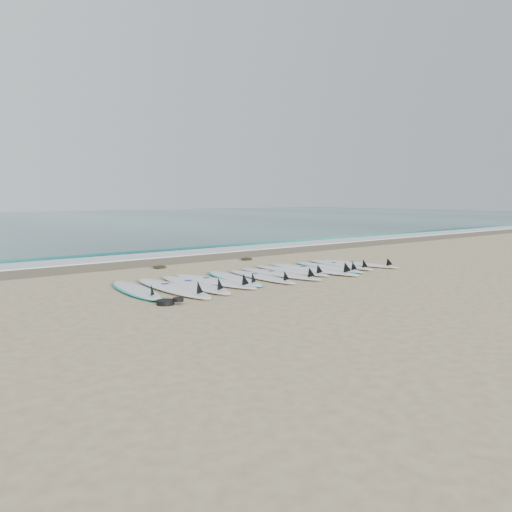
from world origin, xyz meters
TOP-DOWN VIEW (x-y plane):
  - ground at (0.00, 0.00)m, footprint 120.00×120.00m
  - wet_sand_band at (0.00, 4.10)m, footprint 120.00×1.80m
  - foam_band at (0.00, 5.50)m, footprint 120.00×1.40m
  - wave_crest at (0.00, 7.00)m, footprint 120.00×1.00m
  - surfboard_0 at (-3.32, 0.11)m, footprint 0.84×2.54m
  - surfboard_1 at (-2.67, -0.24)m, footprint 0.60×2.87m
  - surfboard_2 at (-2.09, -0.16)m, footprint 0.66×2.78m
  - surfboard_3 at (-1.52, -0.06)m, footprint 0.88×2.73m
  - surfboard_4 at (-0.93, 0.06)m, footprint 0.96×2.55m
  - surfboard_5 at (-0.30, -0.18)m, footprint 0.59×2.49m
  - surfboard_6 at (0.32, -0.15)m, footprint 0.83×2.69m
  - surfboard_7 at (0.91, 0.11)m, footprint 0.76×2.53m
  - surfboard_8 at (1.47, -0.11)m, footprint 0.89×2.95m
  - surfboard_9 at (2.11, -0.01)m, footprint 0.69×2.50m
  - surfboard_10 at (2.70, 0.08)m, footprint 0.67×2.47m
  - surfboard_11 at (3.31, -0.12)m, footprint 0.88×2.45m
  - seaweed_near at (-1.39, 2.88)m, footprint 0.38×0.29m
  - seaweed_far at (1.51, 2.84)m, footprint 0.38×0.30m
  - leash_coil at (-3.37, -1.33)m, footprint 0.46×0.36m

SIDE VIEW (x-z plane):
  - ground at x=0.00m, z-range 0.00..0.00m
  - wet_sand_band at x=0.00m, z-range 0.00..0.01m
  - foam_band at x=0.00m, z-range 0.00..0.04m
  - seaweed_near at x=-1.39m, z-range 0.00..0.07m
  - seaweed_far at x=1.51m, z-range 0.00..0.07m
  - surfboard_9 at x=2.11m, z-range -0.11..0.20m
  - surfboard_0 at x=-3.32m, z-range -0.11..0.21m
  - surfboard_4 at x=-0.93m, z-range -0.11..0.21m
  - leash_coil at x=-3.37m, z-range -0.01..0.10m
  - wave_crest at x=0.00m, z-range 0.00..0.10m
  - surfboard_11 at x=3.31m, z-range -0.10..0.21m
  - surfboard_10 at x=2.70m, z-range -0.10..0.21m
  - surfboard_5 at x=-0.30m, z-range -0.10..0.21m
  - surfboard_7 at x=0.91m, z-range -0.10..0.21m
  - surfboard_6 at x=0.32m, z-range -0.11..0.23m
  - surfboard_3 at x=-1.52m, z-range -0.11..0.23m
  - surfboard_2 at x=-2.09m, z-range -0.12..0.24m
  - surfboard_1 at x=-2.67m, z-range -0.12..0.25m
  - surfboard_8 at x=1.47m, z-range -0.12..0.25m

